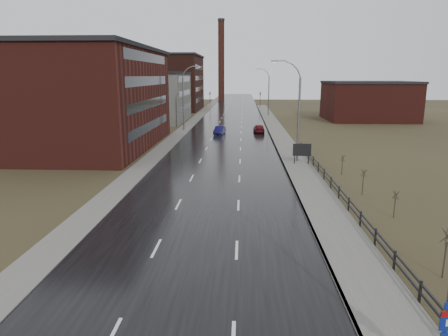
# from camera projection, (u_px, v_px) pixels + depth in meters

# --- Properties ---
(road) EXTENTS (14.00, 300.00, 0.06)m
(road) POSITION_uv_depth(u_px,v_px,m) (228.00, 132.00, 69.39)
(road) COLOR black
(road) RESTS_ON ground
(sidewalk_right) EXTENTS (3.20, 180.00, 0.18)m
(sidewalk_right) POSITION_uv_depth(u_px,v_px,m) (296.00, 163.00, 44.65)
(sidewalk_right) COLOR #595651
(sidewalk_right) RESTS_ON ground
(curb_right) EXTENTS (0.16, 180.00, 0.18)m
(curb_right) POSITION_uv_depth(u_px,v_px,m) (283.00, 163.00, 44.72)
(curb_right) COLOR slate
(curb_right) RESTS_ON ground
(sidewalk_left) EXTENTS (2.40, 260.00, 0.12)m
(sidewalk_left) POSITION_uv_depth(u_px,v_px,m) (181.00, 132.00, 69.76)
(sidewalk_left) COLOR #595651
(sidewalk_left) RESTS_ON ground
(warehouse_near) EXTENTS (22.44, 28.56, 13.50)m
(warehouse_near) POSITION_uv_depth(u_px,v_px,m) (70.00, 98.00, 54.24)
(warehouse_near) COLOR #471914
(warehouse_near) RESTS_ON ground
(warehouse_mid) EXTENTS (16.32, 20.40, 10.50)m
(warehouse_mid) POSITION_uv_depth(u_px,v_px,m) (148.00, 97.00, 86.55)
(warehouse_mid) COLOR slate
(warehouse_mid) RESTS_ON ground
(warehouse_far) EXTENTS (26.52, 24.48, 15.50)m
(warehouse_far) POSITION_uv_depth(u_px,v_px,m) (155.00, 82.00, 115.40)
(warehouse_far) COLOR #331611
(warehouse_far) RESTS_ON ground
(building_right) EXTENTS (18.36, 16.32, 8.50)m
(building_right) POSITION_uv_depth(u_px,v_px,m) (368.00, 101.00, 88.45)
(building_right) COLOR #471914
(building_right) RESTS_ON ground
(smokestack) EXTENTS (2.70, 2.70, 30.70)m
(smokestack) POSITION_uv_depth(u_px,v_px,m) (221.00, 60.00, 153.75)
(smokestack) COLOR #331611
(smokestack) RESTS_ON ground
(streetlight_right_mid) EXTENTS (3.36, 0.28, 11.35)m
(streetlight_right_mid) POSITION_uv_depth(u_px,v_px,m) (296.00, 111.00, 44.33)
(streetlight_right_mid) COLOR slate
(streetlight_right_mid) RESTS_ON ground
(streetlight_left) EXTENTS (3.36, 0.28, 11.35)m
(streetlight_left) POSITION_uv_depth(u_px,v_px,m) (185.00, 98.00, 70.38)
(streetlight_left) COLOR slate
(streetlight_left) RESTS_ON ground
(streetlight_right_far) EXTENTS (3.36, 0.28, 11.35)m
(streetlight_right_far) POSITION_uv_depth(u_px,v_px,m) (268.00, 92.00, 96.88)
(streetlight_right_far) COLOR slate
(streetlight_right_far) RESTS_ON ground
(guardrail) EXTENTS (0.10, 53.05, 1.10)m
(guardrail) POSITION_uv_depth(u_px,v_px,m) (351.00, 206.00, 28.19)
(guardrail) COLOR black
(guardrail) RESTS_ON ground
(shrub_c) EXTENTS (0.60, 0.63, 2.54)m
(shrub_c) POSITION_uv_depth(u_px,v_px,m) (446.00, 252.00, 19.27)
(shrub_c) COLOR #382D23
(shrub_c) RESTS_ON ground
(shrub_d) EXTENTS (0.47, 0.49, 1.95)m
(shrub_d) POSITION_uv_depth(u_px,v_px,m) (395.00, 203.00, 27.62)
(shrub_d) COLOR #382D23
(shrub_d) RESTS_ON ground
(shrub_e) EXTENTS (0.52, 0.55, 2.20)m
(shrub_e) POSITION_uv_depth(u_px,v_px,m) (363.00, 181.00, 32.92)
(shrub_e) COLOR #382D23
(shrub_e) RESTS_ON ground
(shrub_f) EXTENTS (0.48, 0.50, 1.99)m
(shrub_f) POSITION_uv_depth(u_px,v_px,m) (342.00, 164.00, 39.76)
(shrub_f) COLOR #382D23
(shrub_f) RESTS_ON ground
(billboard) EXTENTS (2.00, 0.17, 2.42)m
(billboard) POSITION_uv_depth(u_px,v_px,m) (302.00, 151.00, 43.84)
(billboard) COLOR black
(billboard) RESTS_ON ground
(traffic_light_left) EXTENTS (0.58, 2.73, 5.30)m
(traffic_light_left) POSITION_uv_depth(u_px,v_px,m) (210.00, 92.00, 127.11)
(traffic_light_left) COLOR black
(traffic_light_left) RESTS_ON ground
(traffic_light_right) EXTENTS (0.58, 2.73, 5.30)m
(traffic_light_right) POSITION_uv_depth(u_px,v_px,m) (260.00, 92.00, 126.37)
(traffic_light_right) COLOR black
(traffic_light_right) RESTS_ON ground
(car_near) EXTENTS (1.95, 4.27, 1.36)m
(car_near) POSITION_uv_depth(u_px,v_px,m) (220.00, 131.00, 67.00)
(car_near) COLOR #0F0D41
(car_near) RESTS_ON ground
(car_far) EXTENTS (1.91, 4.44, 1.49)m
(car_far) POSITION_uv_depth(u_px,v_px,m) (259.00, 129.00, 68.84)
(car_far) COLOR #560E15
(car_far) RESTS_ON ground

